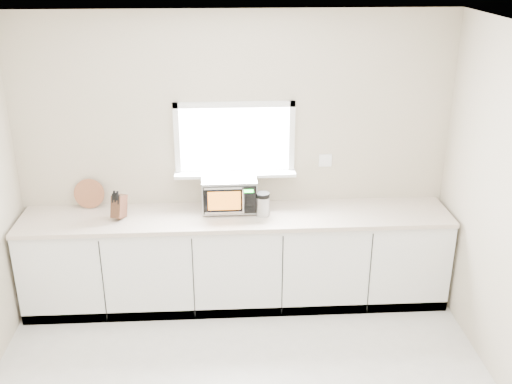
{
  "coord_description": "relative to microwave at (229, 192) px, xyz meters",
  "views": [
    {
      "loc": [
        -0.12,
        -3.27,
        3.2
      ],
      "look_at": [
        0.17,
        1.55,
        1.2
      ],
      "focal_mm": 42.0,
      "sensor_mm": 36.0,
      "label": 1
    }
  ],
  "objects": [
    {
      "name": "countertop",
      "position": [
        0.06,
        -0.14,
        -0.19
      ],
      "size": [
        3.92,
        0.64,
        0.04
      ],
      "primitive_type": "cube",
      "color": "beige",
      "rests_on": "cabinets"
    },
    {
      "name": "knife_block",
      "position": [
        -0.99,
        -0.15,
        -0.05
      ],
      "size": [
        0.15,
        0.21,
        0.28
      ],
      "rotation": [
        0.0,
        0.0,
        -0.31
      ],
      "color": "#4E2A1C",
      "rests_on": "countertop"
    },
    {
      "name": "cutting_board",
      "position": [
        -1.3,
        0.11,
        -0.03
      ],
      "size": [
        0.28,
        0.07,
        0.28
      ],
      "primitive_type": "cylinder",
      "rotation": [
        1.4,
        0.0,
        0.0
      ],
      "color": "brown",
      "rests_on": "countertop"
    },
    {
      "name": "microwave",
      "position": [
        0.0,
        0.0,
        0.0
      ],
      "size": [
        0.5,
        0.42,
        0.32
      ],
      "rotation": [
        0.0,
        0.0,
        0.01
      ],
      "color": "black",
      "rests_on": "countertop"
    },
    {
      "name": "back_wall",
      "position": [
        0.06,
        0.17,
        0.28
      ],
      "size": [
        4.0,
        0.17,
        2.7
      ],
      "color": "beige",
      "rests_on": "ground"
    },
    {
      "name": "cabinets",
      "position": [
        0.06,
        -0.13,
        -0.65
      ],
      "size": [
        3.92,
        0.6,
        0.88
      ],
      "primitive_type": "cube",
      "color": "white",
      "rests_on": "ground"
    },
    {
      "name": "coffee_grinder",
      "position": [
        0.3,
        -0.16,
        -0.06
      ],
      "size": [
        0.14,
        0.14,
        0.22
      ],
      "rotation": [
        0.0,
        0.0,
        -0.11
      ],
      "color": "#B2B5BA",
      "rests_on": "countertop"
    }
  ]
}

